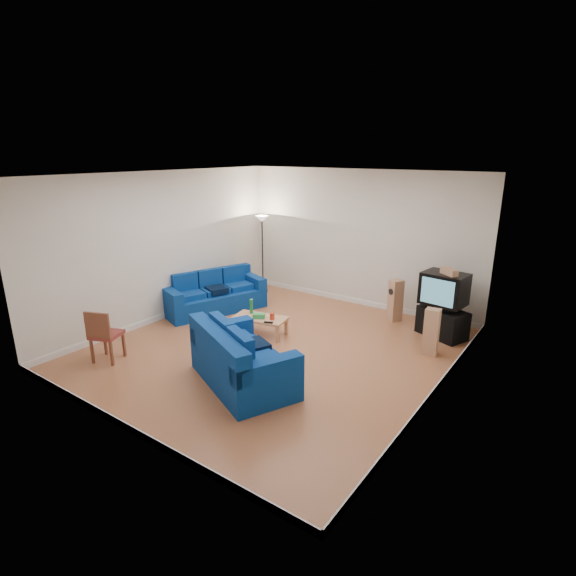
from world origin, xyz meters
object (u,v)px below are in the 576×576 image
Objects in this scene: sofa_loveseat at (240,363)px; coffee_table at (260,319)px; television at (444,289)px; sofa_three_seat at (213,296)px; tv_stand at (442,323)px.

coffee_table is (-0.99, 1.75, -0.03)m from sofa_loveseat.
sofa_loveseat is 4.37m from television.
sofa_three_seat is 2.81× the size of television.
coffee_table is 1.22× the size of tv_stand.
sofa_loveseat is at bearing -60.57° from coffee_table.
sofa_three_seat is 5.12m from television.
sofa_loveseat is at bearing -109.94° from television.
coffee_table is 1.29× the size of television.
television reaches higher than coffee_table.
television is at bearing 127.63° from sofa_three_seat.
sofa_loveseat is (2.84, -2.29, 0.04)m from sofa_three_seat.
sofa_three_seat is 1.13× the size of sofa_loveseat.
television is (1.99, 3.84, 0.62)m from sofa_loveseat.
sofa_loveseat is 1.93× the size of coffee_table.
television is at bearing 167.54° from tv_stand.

